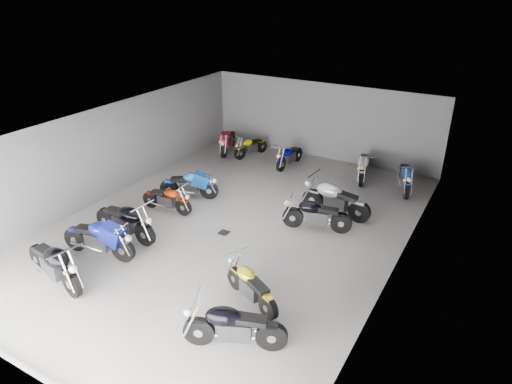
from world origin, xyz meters
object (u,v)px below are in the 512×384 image
motorcycle_back_c (289,156)px  motorcycle_left_a (54,264)px  motorcycle_left_d (167,199)px  motorcycle_back_f (406,177)px  drain_grate (224,233)px  motorcycle_right_a (233,326)px  motorcycle_right_f (335,200)px  motorcycle_back_b (251,146)px  motorcycle_left_e (190,185)px  motorcycle_left_b (99,238)px  motorcycle_back_a (228,141)px  motorcycle_right_e (316,215)px  motorcycle_right_b (250,286)px  motorcycle_left_c (125,221)px  motorcycle_back_e (363,166)px

motorcycle_back_c → motorcycle_left_a: bearing=84.8°
motorcycle_left_d → motorcycle_back_f: size_ratio=0.90×
drain_grate → motorcycle_right_a: (2.80, -3.84, 0.53)m
motorcycle_left_d → motorcycle_back_f: bearing=127.0°
drain_grate → motorcycle_back_c: motorcycle_back_c is taller
motorcycle_right_f → motorcycle_back_b: 6.12m
motorcycle_left_e → motorcycle_right_f: 5.06m
motorcycle_left_b → motorcycle_back_a: 8.91m
motorcycle_right_a → motorcycle_right_e: size_ratio=0.99×
motorcycle_left_e → motorcycle_back_b: size_ratio=1.10×
motorcycle_right_f → motorcycle_back_f: size_ratio=1.12×
motorcycle_left_a → motorcycle_back_c: 10.19m
motorcycle_right_e → motorcycle_back_c: bearing=19.6°
motorcycle_right_a → motorcycle_right_e: 5.45m
drain_grate → motorcycle_back_a: motorcycle_back_a is taller
motorcycle_left_d → motorcycle_left_e: 1.20m
motorcycle_back_c → motorcycle_right_a: bearing=113.7°
motorcycle_back_a → motorcycle_right_b: bearing=106.7°
motorcycle_right_f → motorcycle_left_e: bearing=108.1°
motorcycle_right_e → motorcycle_back_c: 5.20m
motorcycle_left_b → motorcycle_right_a: size_ratio=1.11×
motorcycle_left_c → motorcycle_left_e: size_ratio=1.19×
motorcycle_left_a → motorcycle_left_c: bearing=-167.5°
drain_grate → motorcycle_back_e: bearing=69.0°
motorcycle_left_e → motorcycle_back_a: bearing=174.3°
motorcycle_left_a → motorcycle_back_e: motorcycle_left_a is taller
motorcycle_left_b → motorcycle_left_c: size_ratio=0.98×
motorcycle_back_e → motorcycle_left_c: bearing=44.6°
motorcycle_right_a → motorcycle_left_d: bearing=27.6°
drain_grate → motorcycle_back_f: (4.01, 5.86, 0.52)m
motorcycle_left_a → motorcycle_right_b: size_ratio=1.29×
motorcycle_left_c → motorcycle_left_d: bearing=-176.2°
motorcycle_left_b → motorcycle_left_c: (-0.08, 1.07, 0.01)m
motorcycle_back_b → motorcycle_right_a: bearing=135.5°
motorcycle_left_b → drain_grate: bearing=131.8°
motorcycle_back_b → motorcycle_back_f: bearing=-165.1°
motorcycle_left_b → motorcycle_right_f: bearing=130.5°
motorcycle_left_a → motorcycle_back_b: size_ratio=1.32×
motorcycle_left_a → motorcycle_right_a: size_ratio=1.14×
motorcycle_left_b → motorcycle_right_f: (4.78, 5.52, 0.01)m
motorcycle_left_d → motorcycle_back_f: (6.40, 5.61, 0.07)m
motorcycle_left_a → motorcycle_right_f: motorcycle_left_a is taller
motorcycle_left_a → motorcycle_right_e: size_ratio=1.13×
drain_grate → motorcycle_left_c: motorcycle_left_c is taller
motorcycle_left_c → motorcycle_back_b: motorcycle_left_c is taller
motorcycle_left_d → motorcycle_left_e: size_ratio=0.95×
motorcycle_left_e → motorcycle_back_c: motorcycle_left_e is taller
motorcycle_left_c → motorcycle_back_a: bearing=-166.9°
drain_grate → motorcycle_back_a: 7.12m
motorcycle_left_c → motorcycle_left_b: bearing=6.7°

